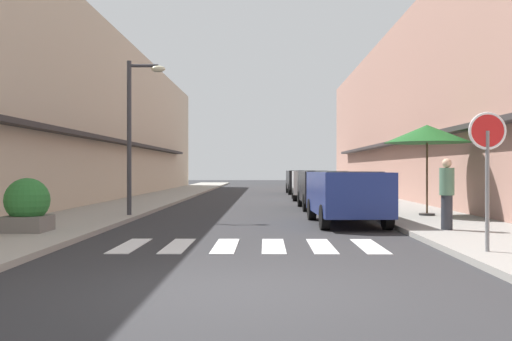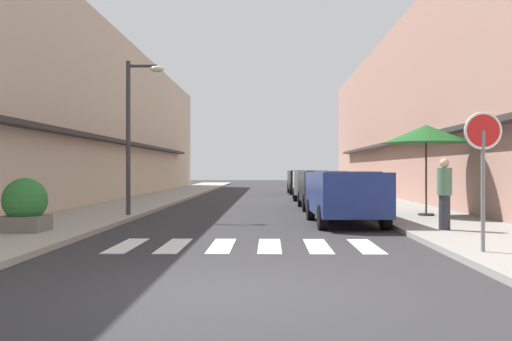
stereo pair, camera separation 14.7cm
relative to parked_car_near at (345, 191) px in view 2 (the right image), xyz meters
The scene contains 15 objects.
ground_plane 11.35m from the parked_car_near, 103.02° to the left, with size 107.98×107.98×0.00m, color #2B2B2D.
sidewalk_left 13.47m from the parked_car_near, 124.90° to the left, with size 3.09×68.72×0.12m, color #9E998E.
sidewalk_right 11.36m from the parked_car_near, 76.77° to the left, with size 3.09×68.72×0.12m, color gray.
building_row_left 17.41m from the parked_car_near, 133.23° to the left, with size 5.50×46.18×8.11m.
building_row_right 14.54m from the parked_car_near, 62.01° to the left, with size 5.50×46.18×8.70m.
crosswalk 5.21m from the parked_car_near, 119.81° to the right, with size 5.20×2.20×0.01m.
parked_car_near is the anchor object (origin of this frame).
parked_car_mid 6.15m from the parked_car_near, 90.00° to the left, with size 1.84×4.21×1.47m.
parked_car_far 12.76m from the parked_car_near, 90.00° to the left, with size 1.90×4.02×1.47m.
parked_car_distant 19.72m from the parked_car_near, 90.00° to the left, with size 1.86×4.02×1.47m.
round_street_sign 6.22m from the parked_car_near, 75.17° to the right, with size 0.65×0.07×2.39m.
street_lamp 6.84m from the parked_car_near, 164.17° to the left, with size 1.19×0.28×4.76m.
cafe_umbrella 3.63m from the parked_car_near, 32.71° to the left, with size 2.62×2.62×2.77m.
planter_corner 8.19m from the parked_car_near, 158.86° to the right, with size 1.01×1.01×1.21m.
pedestrian_walking_near 3.13m from the parked_car_near, 50.47° to the right, with size 0.34×0.34×1.66m.
Camera 2 is at (0.47, -7.12, 1.53)m, focal length 39.95 mm.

